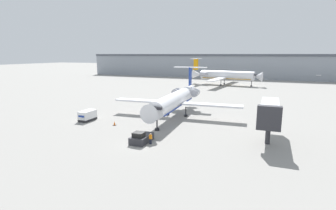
{
  "coord_description": "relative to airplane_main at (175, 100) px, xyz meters",
  "views": [
    {
      "loc": [
        17.77,
        -32.57,
        13.05
      ],
      "look_at": [
        0.0,
        12.27,
        3.67
      ],
      "focal_mm": 28.0,
      "sensor_mm": 36.0,
      "label": 1
    }
  ],
  "objects": [
    {
      "name": "airplane_parked_far_left",
      "position": [
        -0.29,
        62.95,
        0.43
      ],
      "size": [
        30.41,
        36.6,
        11.19
      ],
      "color": "white",
      "rests_on": "ground"
    },
    {
      "name": "terminal_building",
      "position": [
        0.72,
        101.67,
        2.91
      ],
      "size": [
        180.0,
        16.8,
        13.14
      ],
      "color": "#8C939E",
      "rests_on": "ground"
    },
    {
      "name": "pushback_tug",
      "position": [
        0.87,
        -17.3,
        -3.03
      ],
      "size": [
        2.27,
        4.17,
        1.79
      ],
      "color": "#2D2D33",
      "rests_on": "ground"
    },
    {
      "name": "ground_plane",
      "position": [
        0.72,
        -18.33,
        -3.69
      ],
      "size": [
        600.0,
        600.0,
        0.0
      ],
      "primitive_type": "plane",
      "color": "gray"
    },
    {
      "name": "jet_bridge",
      "position": [
        18.54,
        -9.03,
        0.76
      ],
      "size": [
        3.2,
        10.97,
        6.19
      ],
      "color": "#2D2D33",
      "rests_on": "ground"
    },
    {
      "name": "airplane_main",
      "position": [
        0.0,
        0.0,
        0.0
      ],
      "size": [
        27.73,
        28.05,
        9.92
      ],
      "color": "white",
      "rests_on": "ground"
    },
    {
      "name": "traffic_cone_left",
      "position": [
        -8.22,
        -10.66,
        -3.31
      ],
      "size": [
        0.54,
        0.54,
        0.79
      ],
      "color": "black",
      "rests_on": "ground"
    },
    {
      "name": "worker_near_tug",
      "position": [
        2.5,
        -17.55,
        -2.84
      ],
      "size": [
        0.4,
        0.24,
        1.64
      ],
      "color": "#232838",
      "rests_on": "ground"
    },
    {
      "name": "luggage_cart",
      "position": [
        -15.23,
        -9.54,
        -2.69
      ],
      "size": [
        1.96,
        3.65,
        2.0
      ],
      "color": "#232326",
      "rests_on": "ground"
    }
  ]
}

